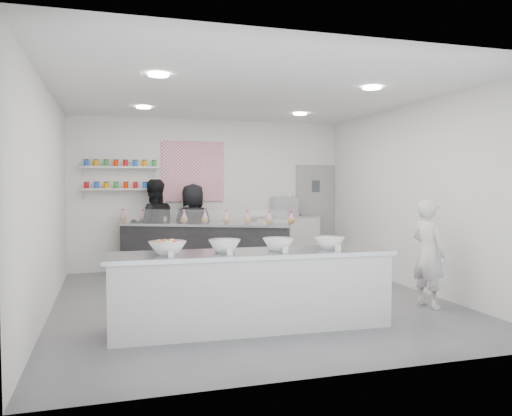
{
  "coord_description": "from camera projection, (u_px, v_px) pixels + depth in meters",
  "views": [
    {
      "loc": [
        -1.97,
        -6.98,
        1.72
      ],
      "look_at": [
        0.21,
        0.4,
        1.33
      ],
      "focal_mm": 35.0,
      "sensor_mm": 36.0,
      "label": 1
    }
  ],
  "objects": [
    {
      "name": "downlight_3",
      "position": [
        300.0,
        114.0,
        9.11
      ],
      "size": [
        0.24,
        0.24,
        0.02
      ],
      "primitive_type": "cylinder",
      "color": "white",
      "rests_on": "ceiling"
    },
    {
      "name": "cup_stacks",
      "position": [
        279.0,
        207.0,
        10.33
      ],
      "size": [
        0.24,
        0.24,
        0.37
      ],
      "primitive_type": null,
      "color": "#948C60",
      "rests_on": "espresso_ledge"
    },
    {
      "name": "downlight_1",
      "position": [
        372.0,
        88.0,
        6.62
      ],
      "size": [
        0.24,
        0.24,
        0.02
      ],
      "primitive_type": "cylinder",
      "color": "white",
      "rests_on": "ceiling"
    },
    {
      "name": "sneeze_guard",
      "position": [
        201.0,
        217.0,
        8.94
      ],
      "size": [
        2.82,
        1.32,
        0.27
      ],
      "primitive_type": "cube",
      "rotation": [
        0.0,
        0.0,
        -0.43
      ],
      "color": "white",
      "rests_on": "back_bar"
    },
    {
      "name": "back_wall",
      "position": [
        210.0,
        194.0,
        10.13
      ],
      "size": [
        5.5,
        0.0,
        5.5
      ],
      "primitive_type": "plane",
      "rotation": [
        1.57,
        0.0,
        0.0
      ],
      "color": "white",
      "rests_on": "floor"
    },
    {
      "name": "back_door",
      "position": [
        315.0,
        214.0,
        10.77
      ],
      "size": [
        0.88,
        0.04,
        2.1
      ],
      "primitive_type": "cube",
      "color": "gray",
      "rests_on": "floor"
    },
    {
      "name": "jar_shelf_upper",
      "position": [
        121.0,
        167.0,
        9.51
      ],
      "size": [
        1.45,
        0.22,
        0.04
      ],
      "primitive_type": "cube",
      "color": "silver",
      "rests_on": "back_wall"
    },
    {
      "name": "staff_left",
      "position": [
        154.0,
        227.0,
        9.43
      ],
      "size": [
        0.91,
        0.73,
        1.79
      ],
      "primitive_type": "imported",
      "rotation": [
        0.0,
        0.0,
        3.2
      ],
      "color": "black",
      "rests_on": "floor"
    },
    {
      "name": "label_cards",
      "position": [
        266.0,
        254.0,
        5.36
      ],
      "size": [
        2.01,
        0.04,
        0.07
      ],
      "primitive_type": null,
      "color": "white",
      "rests_on": "prep_counter"
    },
    {
      "name": "left_wall",
      "position": [
        47.0,
        200.0,
        6.48
      ],
      "size": [
        0.0,
        6.0,
        6.0
      ],
      "primitive_type": "plane",
      "rotation": [
        1.57,
        0.0,
        1.57
      ],
      "color": "white",
      "rests_on": "floor"
    },
    {
      "name": "back_bar",
      "position": [
        205.0,
        249.0,
        9.24
      ],
      "size": [
        3.09,
        1.85,
        0.97
      ],
      "primitive_type": "cube",
      "rotation": [
        0.0,
        0.0,
        -0.43
      ],
      "color": "black",
      "rests_on": "floor"
    },
    {
      "name": "espresso_machine",
      "position": [
        284.0,
        207.0,
        10.36
      ],
      "size": [
        0.5,
        0.35,
        0.38
      ],
      "primitive_type": "cube",
      "color": "#93969E",
      "rests_on": "espresso_ledge"
    },
    {
      "name": "staff_right",
      "position": [
        193.0,
        228.0,
        9.66
      ],
      "size": [
        0.9,
        0.65,
        1.71
      ],
      "primitive_type": "imported",
      "rotation": [
        0.0,
        0.0,
        3.27
      ],
      "color": "black",
      "rests_on": "floor"
    },
    {
      "name": "woman_prep",
      "position": [
        429.0,
        253.0,
        6.87
      ],
      "size": [
        0.46,
        0.61,
        1.5
      ],
      "primitive_type": "imported",
      "rotation": [
        0.0,
        0.0,
        1.77
      ],
      "color": "silver",
      "rests_on": "floor"
    },
    {
      "name": "ceiling",
      "position": [
        250.0,
        94.0,
        7.18
      ],
      "size": [
        6.0,
        6.0,
        0.0
      ],
      "primitive_type": "plane",
      "rotation": [
        3.14,
        0.0,
        0.0
      ],
      "color": "white",
      "rests_on": "floor"
    },
    {
      "name": "espresso_ledge",
      "position": [
        285.0,
        240.0,
        10.41
      ],
      "size": [
        1.4,
        0.44,
        1.04
      ],
      "primitive_type": "cube",
      "color": "silver",
      "rests_on": "floor"
    },
    {
      "name": "downlight_0",
      "position": [
        158.0,
        75.0,
        5.83
      ],
      "size": [
        0.24,
        0.24,
        0.02
      ],
      "primitive_type": "cylinder",
      "color": "white",
      "rests_on": "ceiling"
    },
    {
      "name": "preserve_jars",
      "position": [
        121.0,
        175.0,
        9.5
      ],
      "size": [
        1.45,
        0.1,
        0.56
      ],
      "primitive_type": null,
      "color": "red",
      "rests_on": "jar_shelf_lower"
    },
    {
      "name": "right_wall",
      "position": [
        414.0,
        197.0,
        8.03
      ],
      "size": [
        0.0,
        6.0,
        6.0
      ],
      "primitive_type": "plane",
      "rotation": [
        1.57,
        0.0,
        -1.57
      ],
      "color": "white",
      "rests_on": "floor"
    },
    {
      "name": "jar_shelf_lower",
      "position": [
        121.0,
        189.0,
        9.53
      ],
      "size": [
        1.45,
        0.22,
        0.04
      ],
      "primitive_type": "cube",
      "color": "silver",
      "rests_on": "back_wall"
    },
    {
      "name": "downlight_2",
      "position": [
        144.0,
        107.0,
        8.32
      ],
      "size": [
        0.24,
        0.24,
        0.02
      ],
      "primitive_type": "cylinder",
      "color": "white",
      "rests_on": "ceiling"
    },
    {
      "name": "prep_counter",
      "position": [
        252.0,
        290.0,
        5.87
      ],
      "size": [
        3.38,
        0.89,
        0.91
      ],
      "primitive_type": "cube",
      "rotation": [
        0.0,
        0.0,
        -0.04
      ],
      "color": "silver",
      "rests_on": "floor"
    },
    {
      "name": "prep_bowls",
      "position": [
        252.0,
        245.0,
        5.84
      ],
      "size": [
        2.34,
        0.56,
        0.15
      ],
      "primitive_type": null,
      "rotation": [
        0.0,
        0.0,
        -0.04
      ],
      "color": "white",
      "rests_on": "prep_counter"
    },
    {
      "name": "cookie_bags",
      "position": [
        205.0,
        216.0,
        9.21
      ],
      "size": [
        3.08,
        1.53,
        0.25
      ],
      "primitive_type": null,
      "rotation": [
        0.0,
        0.0,
        -0.43
      ],
      "color": "#E28AC5",
      "rests_on": "back_bar"
    },
    {
      "name": "pattern_panel",
      "position": [
        193.0,
        171.0,
        9.98
      ],
      "size": [
        1.25,
        0.03,
        1.2
      ],
      "primitive_type": "cube",
      "color": "#E94A76",
      "rests_on": "back_wall"
    },
    {
      "name": "floor",
      "position": [
        250.0,
        300.0,
        7.33
      ],
      "size": [
        6.0,
        6.0,
        0.0
      ],
      "primitive_type": "plane",
      "color": "#515156",
      "rests_on": "ground"
    }
  ]
}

